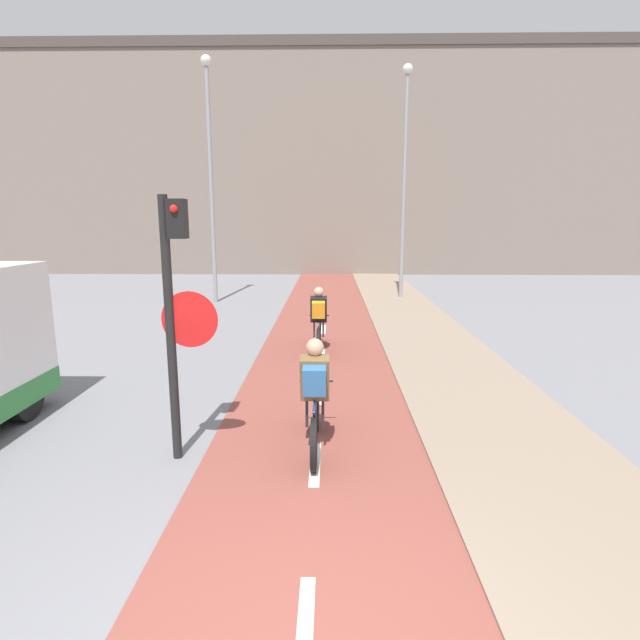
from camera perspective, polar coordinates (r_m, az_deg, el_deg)
building_row_background at (r=29.61m, az=0.85°, el=17.29°), size 60.00×5.20×11.90m
traffic_light_pole at (r=6.05m, az=-16.16°, el=2.09°), size 0.67×0.25×3.18m
street_lamp_far at (r=18.25m, az=-12.45°, el=17.44°), size 0.36×0.36×8.23m
street_lamp_sidewalk at (r=19.00m, az=9.66°, el=17.27°), size 0.36×0.36×8.21m
cyclist_near at (r=6.32m, az=-0.58°, el=-8.91°), size 0.46×1.78×1.47m
cyclist_far at (r=11.02m, az=-0.15°, el=-0.10°), size 0.46×1.72×1.46m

